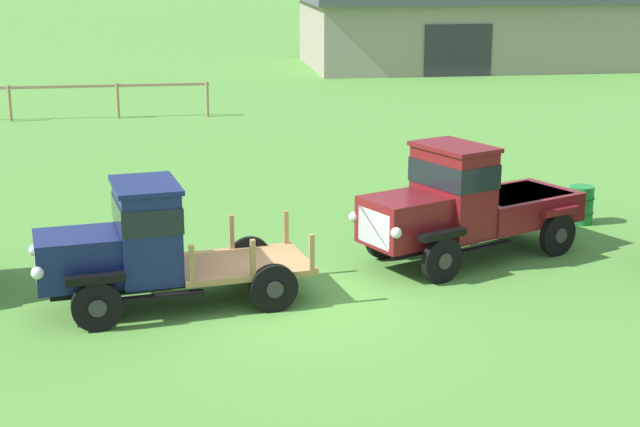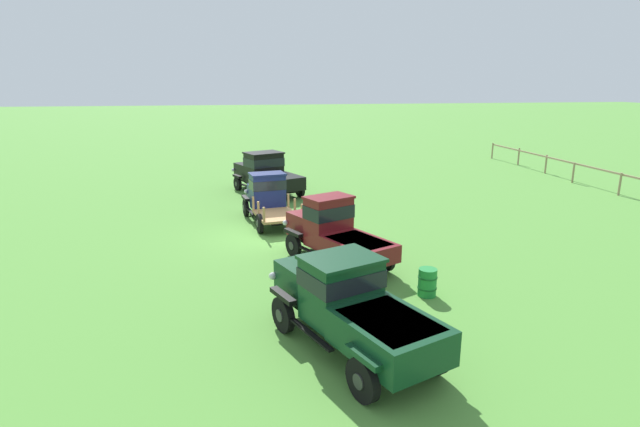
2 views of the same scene
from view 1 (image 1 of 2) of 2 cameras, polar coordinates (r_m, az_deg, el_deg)
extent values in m
plane|color=#518E38|center=(16.44, -1.65, -5.35)|extent=(240.00, 240.00, 0.00)
cube|color=gray|center=(51.40, 9.59, 10.32)|extent=(17.95, 8.79, 3.24)
cube|color=#2D2D33|center=(46.43, 8.04, 9.36)|extent=(3.20, 0.08, 2.40)
cylinder|color=#997F60|center=(35.07, -6.58, 6.63)|extent=(0.12, 0.12, 1.25)
cylinder|color=#997F60|center=(35.23, -11.70, 6.46)|extent=(0.12, 0.12, 1.25)
cylinder|color=#997F60|center=(35.50, -17.61, 6.13)|extent=(0.12, 0.12, 1.25)
cylinder|color=black|center=(15.63, -12.84, -5.30)|extent=(0.81, 0.28, 0.80)
cylinder|color=#2D2D2D|center=(15.54, -12.81, -5.41)|extent=(0.28, 0.07, 0.28)
cylinder|color=black|center=(17.18, -13.34, -3.44)|extent=(0.81, 0.28, 0.80)
cylinder|color=#2D2D2D|center=(17.27, -13.36, -3.35)|extent=(0.28, 0.07, 0.28)
cylinder|color=black|center=(16.06, -2.70, -4.35)|extent=(0.81, 0.28, 0.80)
cylinder|color=#2D2D2D|center=(15.98, -2.62, -4.46)|extent=(0.28, 0.07, 0.28)
cylinder|color=black|center=(17.58, -4.10, -2.63)|extent=(0.81, 0.28, 0.80)
cylinder|color=#2D2D2D|center=(17.66, -4.17, -2.55)|extent=(0.28, 0.07, 0.28)
cube|color=black|center=(16.52, -8.37, -3.65)|extent=(4.21, 1.55, 0.12)
cube|color=#141E51|center=(16.22, -13.92, -2.57)|extent=(1.50, 1.35, 0.81)
cube|color=silver|center=(16.21, -16.15, -2.88)|extent=(0.20, 0.91, 0.61)
sphere|color=silver|center=(15.60, -16.12, -3.35)|extent=(0.20, 0.20, 0.20)
sphere|color=silver|center=(16.79, -16.27, -2.06)|extent=(0.20, 0.20, 0.20)
cube|color=black|center=(15.48, -12.94, -3.74)|extent=(0.94, 0.34, 0.12)
cube|color=black|center=(17.05, -13.43, -2.01)|extent=(0.94, 0.34, 0.12)
cube|color=#141E51|center=(16.22, -10.01, -1.08)|extent=(1.15, 1.58, 1.50)
cube|color=black|center=(16.13, -10.06, 0.07)|extent=(1.20, 1.62, 0.42)
cube|color=#141E51|center=(16.02, -10.14, 1.64)|extent=(1.26, 1.66, 0.08)
cube|color=black|center=(15.72, -9.13, -4.74)|extent=(1.31, 0.35, 0.05)
cube|color=black|center=(17.24, -9.95, -2.98)|extent=(1.31, 0.35, 0.05)
cube|color=#9E7547|center=(16.68, -4.55, -2.94)|extent=(2.44, 1.98, 0.10)
cube|color=#9E7547|center=(15.66, -7.46, -2.90)|extent=(0.09, 0.09, 0.60)
cube|color=#9E7547|center=(17.14, -8.41, -1.34)|extent=(0.09, 0.09, 0.60)
cube|color=#9E7547|center=(15.85, -3.92, -2.58)|extent=(0.09, 0.09, 0.60)
cube|color=#9E7547|center=(17.31, -5.16, -1.07)|extent=(0.09, 0.09, 0.60)
cube|color=#9E7547|center=(16.10, -0.49, -2.26)|extent=(0.09, 0.09, 0.60)
cube|color=#9E7547|center=(17.54, -1.99, -0.80)|extent=(0.09, 0.09, 0.60)
cylinder|color=black|center=(17.53, 7.10, -2.70)|extent=(0.82, 0.49, 0.84)
cylinder|color=#2D2D2D|center=(17.46, 7.30, -2.78)|extent=(0.28, 0.15, 0.29)
cylinder|color=black|center=(18.77, 3.79, -1.40)|extent=(0.82, 0.49, 0.84)
cylinder|color=#2D2D2D|center=(18.84, 3.62, -1.34)|extent=(0.28, 0.15, 0.29)
cylinder|color=black|center=(19.47, 13.66, -1.20)|extent=(0.82, 0.49, 0.84)
cylinder|color=#2D2D2D|center=(19.42, 13.86, -1.26)|extent=(0.28, 0.15, 0.29)
cylinder|color=black|center=(20.61, 10.27, -0.11)|extent=(0.82, 0.49, 0.84)
cylinder|color=#2D2D2D|center=(20.67, 10.09, -0.06)|extent=(0.28, 0.15, 0.29)
cube|color=black|center=(19.00, 8.73, -1.09)|extent=(4.24, 2.63, 0.12)
cube|color=maroon|center=(17.86, 4.92, -0.39)|extent=(1.74, 1.65, 0.86)
cube|color=silver|center=(17.48, 3.22, -0.85)|extent=(0.45, 0.86, 0.64)
sphere|color=silver|center=(16.98, 4.46, -1.13)|extent=(0.20, 0.20, 0.20)
sphere|color=silver|center=(17.95, 2.00, -0.19)|extent=(0.20, 0.20, 0.20)
cube|color=black|center=(17.39, 7.15, -1.23)|extent=(0.96, 0.59, 0.12)
cube|color=black|center=(18.65, 3.81, -0.02)|extent=(0.96, 0.59, 0.12)
cube|color=maroon|center=(18.48, 7.75, 1.28)|extent=(1.47, 1.73, 1.62)
cube|color=black|center=(18.39, 7.79, 2.38)|extent=(1.51, 1.78, 0.45)
cube|color=maroon|center=(18.29, 7.85, 3.86)|extent=(1.58, 1.83, 0.08)
cube|color=black|center=(18.18, 9.57, -1.94)|extent=(1.24, 0.68, 0.05)
cube|color=black|center=(19.37, 6.27, -0.76)|extent=(1.24, 0.68, 0.05)
cube|color=maroon|center=(19.68, 11.27, 0.39)|extent=(2.75, 2.38, 0.57)
cube|color=black|center=(19.62, 11.30, 1.11)|extent=(2.32, 2.01, 0.06)
cube|color=maroon|center=(19.35, 13.75, 0.13)|extent=(0.92, 0.57, 0.12)
cube|color=maroon|center=(20.49, 10.33, 1.15)|extent=(0.92, 0.57, 0.12)
cylinder|color=#1E7F33|center=(21.89, 14.93, 0.49)|extent=(0.53, 0.53, 0.82)
cylinder|color=#124C1E|center=(21.85, 14.96, 0.91)|extent=(0.56, 0.56, 0.03)
cylinder|color=#124C1E|center=(21.93, 14.91, 0.08)|extent=(0.56, 0.56, 0.03)
camera|label=2|loc=(25.36, 49.27, 10.57)|focal=28.00mm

